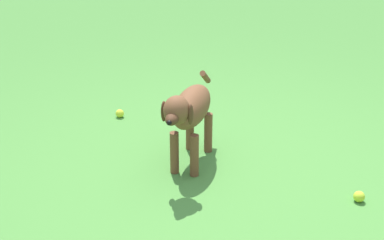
# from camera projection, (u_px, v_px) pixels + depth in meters

# --- Properties ---
(ground) EXTENTS (14.00, 14.00, 0.00)m
(ground) POSITION_uv_depth(u_px,v_px,m) (227.00, 180.00, 3.18)
(ground) COLOR #478438
(dog) EXTENTS (0.36, 0.84, 0.59)m
(dog) POSITION_uv_depth(u_px,v_px,m) (190.00, 111.00, 3.20)
(dog) COLOR brown
(dog) RESTS_ON ground
(tennis_ball_0) EXTENTS (0.07, 0.07, 0.07)m
(tennis_ball_0) POSITION_uv_depth(u_px,v_px,m) (120.00, 113.00, 4.04)
(tennis_ball_0) COLOR #CBDE34
(tennis_ball_0) RESTS_ON ground
(tennis_ball_1) EXTENTS (0.07, 0.07, 0.07)m
(tennis_ball_1) POSITION_uv_depth(u_px,v_px,m) (359.00, 197.00, 2.96)
(tennis_ball_1) COLOR #BFDC31
(tennis_ball_1) RESTS_ON ground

